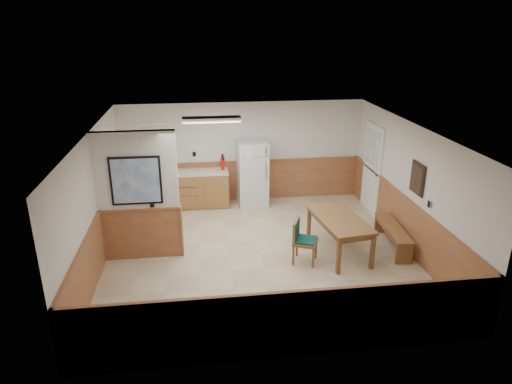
{
  "coord_description": "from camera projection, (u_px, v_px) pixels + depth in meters",
  "views": [
    {
      "loc": [
        -1.1,
        -7.94,
        4.33
      ],
      "look_at": [
        -0.0,
        0.4,
        1.16
      ],
      "focal_mm": 32.0,
      "sensor_mm": 36.0,
      "label": 1
    }
  ],
  "objects": [
    {
      "name": "left_wall",
      "position": [
        95.0,
        203.0,
        8.22
      ],
      "size": [
        0.02,
        6.0,
        2.5
      ],
      "primitive_type": "cube",
      "color": "white",
      "rests_on": "ground"
    },
    {
      "name": "wainscot_right",
      "position": [
        405.0,
        223.0,
        9.22
      ],
      "size": [
        0.04,
        6.0,
        1.0
      ],
      "primitive_type": "cube",
      "color": "#AA6544",
      "rests_on": "ground"
    },
    {
      "name": "dining_table",
      "position": [
        340.0,
        223.0,
        8.85
      ],
      "size": [
        1.0,
        1.68,
        0.75
      ],
      "rotation": [
        0.0,
        0.0,
        0.13
      ],
      "color": "olive",
      "rests_on": "ground"
    },
    {
      "name": "ceiling",
      "position": [
        259.0,
        130.0,
        8.15
      ],
      "size": [
        6.0,
        6.0,
        0.02
      ],
      "primitive_type": "cube",
      "color": "silver",
      "rests_on": "back_wall"
    },
    {
      "name": "dining_bench",
      "position": [
        393.0,
        232.0,
        9.19
      ],
      "size": [
        0.45,
        1.51,
        0.45
      ],
      "rotation": [
        0.0,
        0.0,
        -0.09
      ],
      "color": "olive",
      "rests_on": "ground"
    },
    {
      "name": "ground",
      "position": [
        259.0,
        254.0,
        9.03
      ],
      "size": [
        6.0,
        6.0,
        0.0
      ],
      "primitive_type": "plane",
      "color": "#C7B98F",
      "rests_on": "ground"
    },
    {
      "name": "wall_painting",
      "position": [
        417.0,
        178.0,
        8.57
      ],
      "size": [
        0.04,
        0.5,
        0.6
      ],
      "color": "black",
      "rests_on": "right_wall"
    },
    {
      "name": "kitchen_window",
      "position": [
        156.0,
        144.0,
        10.99
      ],
      "size": [
        0.8,
        0.04,
        1.0
      ],
      "color": "white",
      "rests_on": "back_wall"
    },
    {
      "name": "kitchen_counter",
      "position": [
        195.0,
        188.0,
        11.21
      ],
      "size": [
        2.2,
        0.61,
        1.0
      ],
      "color": "#A56B3A",
      "rests_on": "ground"
    },
    {
      "name": "dining_chair",
      "position": [
        301.0,
        238.0,
        8.59
      ],
      "size": [
        0.71,
        0.61,
        0.85
      ],
      "rotation": [
        0.0,
        0.0,
        -0.4
      ],
      "color": "olive",
      "rests_on": "ground"
    },
    {
      "name": "fire_extinguisher",
      "position": [
        223.0,
        163.0,
        11.11
      ],
      "size": [
        0.12,
        0.12,
        0.39
      ],
      "rotation": [
        0.0,
        0.0,
        -0.29
      ],
      "color": "red",
      "rests_on": "kitchen_counter"
    },
    {
      "name": "partition_wall",
      "position": [
        138.0,
        198.0,
        8.5
      ],
      "size": [
        1.5,
        0.2,
        2.5
      ],
      "color": "white",
      "rests_on": "ground"
    },
    {
      "name": "soap_bottle",
      "position": [
        148.0,
        170.0,
        10.85
      ],
      "size": [
        0.06,
        0.06,
        0.19
      ],
      "primitive_type": "cylinder",
      "rotation": [
        0.0,
        0.0,
        -0.02
      ],
      "color": "#188827",
      "rests_on": "kitchen_counter"
    },
    {
      "name": "fluorescent_fixture",
      "position": [
        212.0,
        119.0,
        9.28
      ],
      "size": [
        1.2,
        0.3,
        0.09
      ],
      "color": "white",
      "rests_on": "ceiling"
    },
    {
      "name": "back_wall",
      "position": [
        243.0,
        152.0,
        11.37
      ],
      "size": [
        6.0,
        0.02,
        2.5
      ],
      "primitive_type": "cube",
      "color": "white",
      "rests_on": "ground"
    },
    {
      "name": "right_wall",
      "position": [
        410.0,
        188.0,
        8.96
      ],
      "size": [
        0.02,
        6.0,
        2.5
      ],
      "primitive_type": "cube",
      "color": "white",
      "rests_on": "ground"
    },
    {
      "name": "wainscot_back",
      "position": [
        243.0,
        181.0,
        11.62
      ],
      "size": [
        6.0,
        0.04,
        1.0
      ],
      "primitive_type": "cube",
      "color": "#AA6544",
      "rests_on": "ground"
    },
    {
      "name": "refrigerator",
      "position": [
        252.0,
        173.0,
        11.21
      ],
      "size": [
        0.74,
        0.73,
        1.62
      ],
      "rotation": [
        0.0,
        0.0,
        0.04
      ],
      "color": "silver",
      "rests_on": "ground"
    },
    {
      "name": "wainscot_left",
      "position": [
        101.0,
        240.0,
        8.49
      ],
      "size": [
        0.04,
        6.0,
        1.0
      ],
      "primitive_type": "cube",
      "color": "#AA6544",
      "rests_on": "ground"
    },
    {
      "name": "exterior_door",
      "position": [
        372.0,
        168.0,
        10.78
      ],
      "size": [
        0.07,
        1.02,
        2.15
      ],
      "color": "white",
      "rests_on": "ground"
    }
  ]
}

